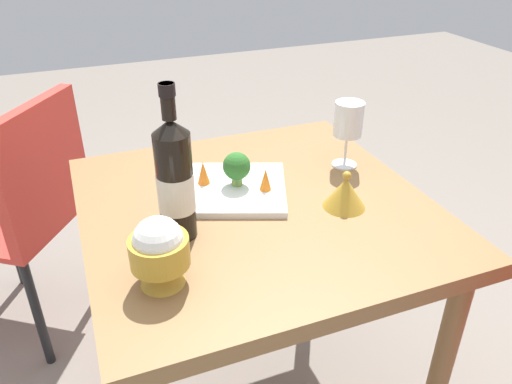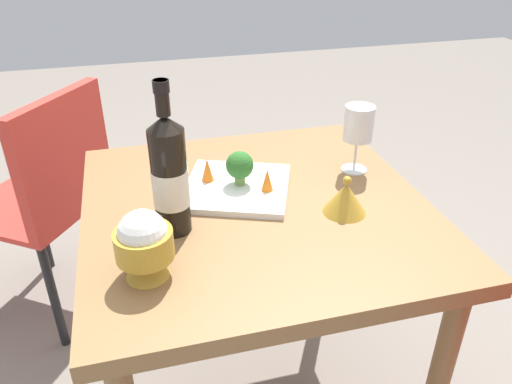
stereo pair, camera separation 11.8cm
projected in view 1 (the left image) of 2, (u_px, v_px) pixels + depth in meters
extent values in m
cube|color=olive|center=(256.00, 210.00, 1.20)|extent=(0.80, 0.80, 0.04)
cylinder|color=olive|center=(438.00, 380.00, 1.22)|extent=(0.05, 0.05, 0.69)
cylinder|color=olive|center=(113.00, 276.00, 1.55)|extent=(0.05, 0.05, 0.69)
cylinder|color=olive|center=(311.00, 231.00, 1.77)|extent=(0.05, 0.05, 0.69)
cube|color=red|center=(8.00, 219.00, 1.66)|extent=(0.56, 0.56, 0.02)
cube|color=red|center=(42.00, 168.00, 1.52)|extent=(0.26, 0.35, 0.40)
cylinder|color=black|center=(12.00, 239.00, 1.95)|extent=(0.03, 0.03, 0.43)
cylinder|color=black|center=(37.00, 313.00, 1.59)|extent=(0.03, 0.03, 0.43)
cylinder|color=black|center=(91.00, 251.00, 1.88)|extent=(0.03, 0.03, 0.43)
cylinder|color=black|center=(176.00, 187.00, 1.02)|extent=(0.08, 0.08, 0.23)
cone|color=black|center=(170.00, 127.00, 0.95)|extent=(0.08, 0.08, 0.03)
cylinder|color=black|center=(168.00, 102.00, 0.93)|extent=(0.03, 0.03, 0.07)
cylinder|color=black|center=(167.00, 90.00, 0.92)|extent=(0.03, 0.03, 0.02)
cylinder|color=silver|center=(176.00, 192.00, 1.03)|extent=(0.08, 0.08, 0.08)
cylinder|color=white|center=(344.00, 164.00, 1.36)|extent=(0.07, 0.07, 0.00)
cylinder|color=white|center=(346.00, 150.00, 1.34)|extent=(0.01, 0.01, 0.08)
cylinder|color=white|center=(349.00, 119.00, 1.30)|extent=(0.08, 0.08, 0.09)
cone|color=gold|center=(162.00, 273.00, 0.93)|extent=(0.08, 0.08, 0.04)
cylinder|color=gold|center=(159.00, 252.00, 0.91)|extent=(0.11, 0.11, 0.05)
sphere|color=white|center=(158.00, 241.00, 0.89)|extent=(0.09, 0.09, 0.09)
cone|color=gold|center=(345.00, 193.00, 1.16)|extent=(0.10, 0.10, 0.07)
sphere|color=gold|center=(347.00, 175.00, 1.14)|extent=(0.02, 0.02, 0.02)
cube|color=white|center=(234.00, 189.00, 1.24)|extent=(0.32, 0.32, 0.02)
cylinder|color=#729E4C|center=(237.00, 180.00, 1.23)|extent=(0.03, 0.03, 0.03)
sphere|color=#2D6B28|center=(237.00, 166.00, 1.21)|extent=(0.07, 0.07, 0.07)
cone|color=orange|center=(203.00, 172.00, 1.23)|extent=(0.03, 0.03, 0.06)
cone|color=orange|center=(266.00, 179.00, 1.20)|extent=(0.03, 0.03, 0.06)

